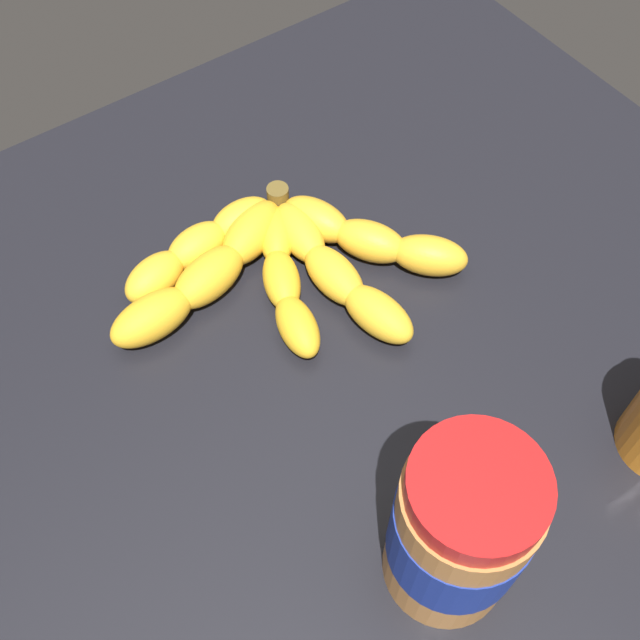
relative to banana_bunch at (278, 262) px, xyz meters
The scene contains 3 objects.
ground_plane 11.39cm from the banana_bunch, 121.47° to the right, with size 96.14×75.34×3.35cm, color black.
banana_bunch is the anchor object (origin of this frame).
peanut_butter_jar 28.78cm from the banana_bunch, 99.38° to the right, with size 8.63×8.63×15.47cm.
Camera 1 is at (-14.81, -26.26, 54.55)cm, focal length 43.51 mm.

